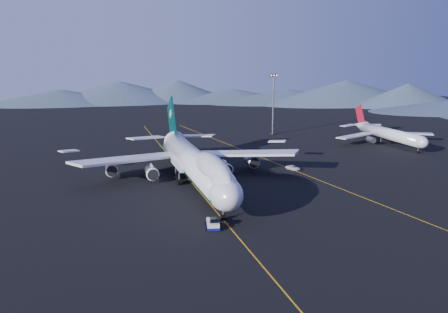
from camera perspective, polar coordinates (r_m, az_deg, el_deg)
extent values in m
plane|color=black|center=(121.53, -3.38, -3.38)|extent=(500.00, 500.00, 0.00)
cube|color=orange|center=(121.53, -3.38, -3.38)|extent=(0.25, 220.00, 0.01)
cube|color=orange|center=(139.69, 7.88, -1.52)|extent=(28.08, 198.09, 0.01)
cone|color=#3F4F62|center=(347.79, -18.14, 6.69)|extent=(100.00, 100.00, 12.00)
cone|color=#3F4F62|center=(353.33, -5.39, 7.26)|extent=(100.00, 100.00, 12.00)
cone|color=#3F4F62|center=(350.31, 7.37, 7.18)|extent=(100.00, 100.00, 12.00)
cone|color=#3F4F62|center=(338.84, 20.22, 6.45)|extent=(100.00, 100.00, 12.00)
cylinder|color=silver|center=(120.23, -3.41, -0.80)|extent=(6.50, 56.00, 6.50)
ellipsoid|color=silver|center=(93.79, 0.15, -4.27)|extent=(6.50, 10.40, 6.50)
ellipsoid|color=silver|center=(102.08, -1.27, -1.53)|extent=(5.13, 25.16, 5.85)
cube|color=black|center=(91.61, 0.48, -3.87)|extent=(3.60, 1.61, 1.29)
cone|color=silver|center=(151.99, -5.99, 2.03)|extent=(6.50, 12.00, 6.50)
cube|color=#033934|center=(121.38, -3.50, -1.12)|extent=(6.24, 60.00, 1.10)
cube|color=silver|center=(125.73, -3.92, -0.78)|extent=(7.50, 13.00, 1.60)
cube|color=silver|center=(129.49, -10.76, -0.28)|extent=(30.62, 23.28, 2.83)
cube|color=silver|center=(134.77, 1.62, 0.37)|extent=(30.62, 23.28, 2.83)
cylinder|color=slate|center=(126.66, -8.31, -1.76)|extent=(2.90, 5.50, 2.90)
cylinder|color=slate|center=(132.26, -12.74, -1.36)|extent=(2.90, 5.50, 2.90)
cylinder|color=slate|center=(130.22, 0.02, -1.27)|extent=(2.90, 5.50, 2.90)
cylinder|color=slate|center=(139.00, 3.09, -0.48)|extent=(2.90, 5.50, 2.90)
cube|color=#033934|center=(150.28, -5.97, 3.85)|extent=(0.55, 14.11, 15.94)
cube|color=silver|center=(152.39, -8.87, 2.13)|extent=(12.39, 9.47, 0.98)
cube|color=silver|center=(154.74, -3.34, 2.38)|extent=(12.39, 9.47, 0.98)
cylinder|color=black|center=(96.64, -0.09, -6.93)|extent=(0.90, 1.10, 1.10)
cube|color=silver|center=(92.34, -1.28, -7.68)|extent=(2.94, 4.70, 1.10)
cube|color=navy|center=(92.47, -1.27, -7.92)|extent=(3.07, 4.92, 0.50)
cube|color=black|center=(92.08, -1.28, -7.21)|extent=(1.85, 1.85, 0.90)
cylinder|color=silver|center=(186.23, 18.45, 2.42)|extent=(4.06, 34.20, 4.06)
ellipsoid|color=silver|center=(172.46, 21.57, 1.54)|extent=(4.06, 5.69, 4.06)
cone|color=silver|center=(203.17, 15.30, 3.43)|extent=(4.06, 7.48, 4.06)
cube|color=silver|center=(185.22, 14.76, 2.32)|extent=(17.95, 12.12, 0.37)
cube|color=silver|center=(196.73, 20.17, 2.51)|extent=(17.95, 12.12, 0.37)
cylinder|color=slate|center=(185.61, 16.44, 1.85)|extent=(2.03, 3.74, 2.03)
cylinder|color=slate|center=(192.01, 19.43, 1.97)|extent=(2.03, 3.74, 2.03)
cube|color=#A60F22|center=(203.14, 15.28, 4.58)|extent=(0.37, 7.29, 8.61)
imported|color=white|center=(139.46, 7.91, -1.29)|extent=(3.53, 4.83, 1.22)
cylinder|color=black|center=(202.79, 5.57, 2.59)|extent=(2.24, 2.24, 0.37)
cylinder|color=slate|center=(201.38, 5.63, 5.82)|extent=(0.65, 0.65, 23.29)
cube|color=black|center=(200.59, 5.70, 9.21)|extent=(2.98, 0.75, 1.12)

